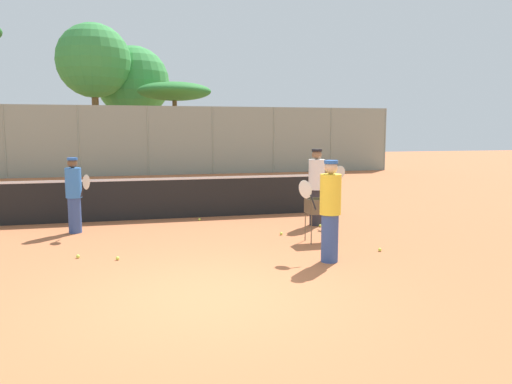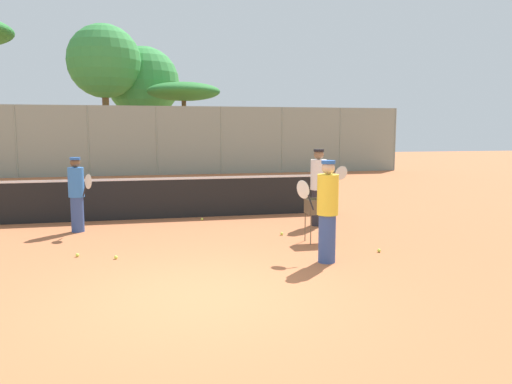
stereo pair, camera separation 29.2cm
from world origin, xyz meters
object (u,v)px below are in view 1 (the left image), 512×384
tennis_net (168,197)px  player_red_cap (74,194)px  parked_car (250,158)px  player_yellow_shirt (317,186)px  player_white_outfit (330,210)px  ball_cart (320,209)px

tennis_net → player_red_cap: bearing=-149.0°
parked_car → tennis_net: bearing=-111.1°
parked_car → player_yellow_shirt: bearing=-98.3°
player_white_outfit → player_red_cap: 5.87m
ball_cart → parked_car: 19.00m
player_white_outfit → player_red_cap: size_ratio=1.06×
player_white_outfit → ball_cart: bearing=-48.6°
player_yellow_shirt → ball_cart: size_ratio=2.05×
player_white_outfit → parked_car: player_white_outfit is taller
ball_cart → player_white_outfit: bearing=-105.5°
ball_cart → player_yellow_shirt: bearing=71.0°
player_white_outfit → player_yellow_shirt: player_yellow_shirt is taller
player_red_cap → player_yellow_shirt: bearing=49.7°
tennis_net → player_red_cap: player_red_cap is taller
ball_cart → parked_car: bearing=80.7°
player_red_cap → parked_car: 18.43m
player_white_outfit → parked_car: size_ratio=0.42×
player_yellow_shirt → ball_cart: 1.82m
player_red_cap → parked_car: (8.06, 16.57, -0.21)m
ball_cart → parked_car: parked_car is taller
tennis_net → ball_cart: bearing=-50.9°
player_white_outfit → ball_cart: player_white_outfit is taller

